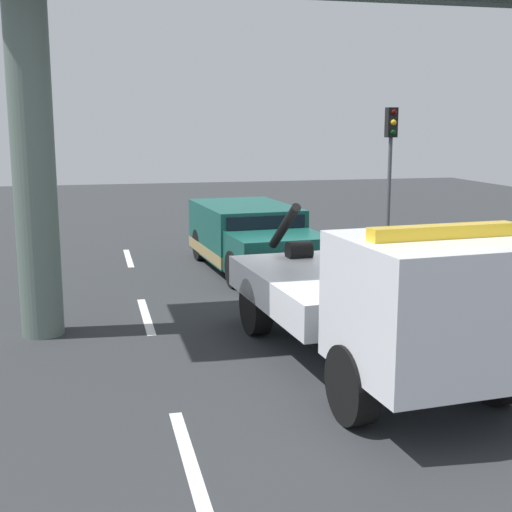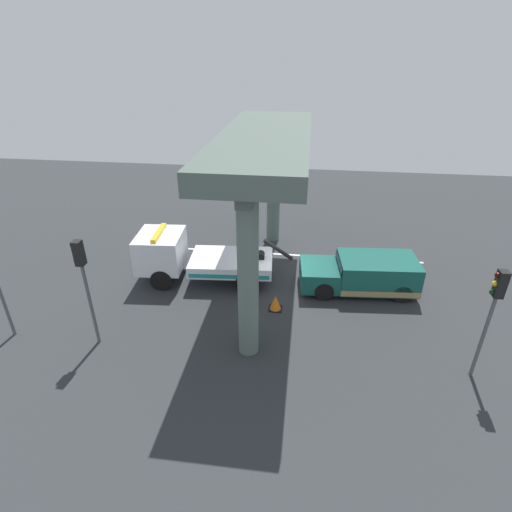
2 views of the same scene
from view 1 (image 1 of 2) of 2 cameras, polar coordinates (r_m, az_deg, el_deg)
The scene contains 8 objects.
ground_plane at distance 14.16m, azimuth 3.15°, elevation -4.35°, with size 60.00×40.00×0.10m, color #2D3033.
lane_stripe_west at distance 19.47m, azimuth -10.38°, elevation -0.16°, with size 2.60×0.16×0.01m, color silver.
lane_stripe_mid at distance 13.63m, azimuth -8.99°, elevation -4.85°, with size 2.60×0.16×0.01m, color silver.
lane_stripe_east at distance 8.04m, azimuth -5.46°, elevation -16.26°, with size 2.60×0.16×0.01m, color silver.
tow_truck_white at distance 10.03m, azimuth 10.41°, elevation -3.51°, with size 7.32×2.82×2.46m.
towed_van_green at distance 17.63m, azimuth -0.38°, elevation 1.44°, with size 5.34×2.55×1.58m.
traffic_light_near at distance 22.02m, azimuth 10.96°, elevation 8.95°, with size 0.39×0.32×4.12m.
traffic_cone_orange at distance 14.80m, azimuth 11.06°, elevation -2.42°, with size 0.56×0.56×0.66m.
Camera 1 is at (13.10, -3.91, 3.66)m, focal length 48.94 mm.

